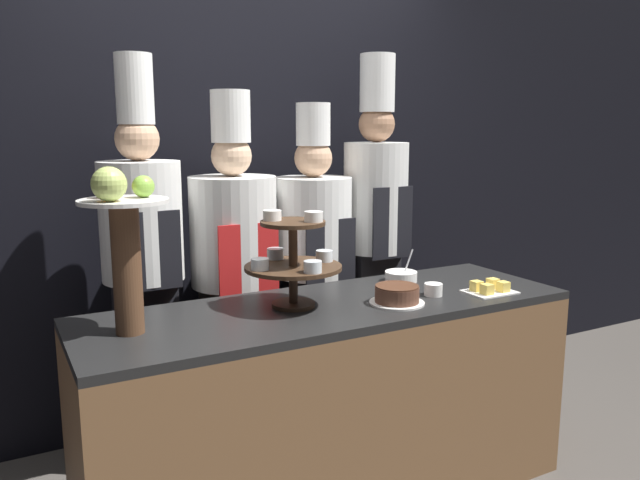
% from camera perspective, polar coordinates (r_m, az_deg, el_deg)
% --- Properties ---
extents(wall_back, '(10.00, 0.06, 2.80)m').
position_cam_1_polar(wall_back, '(3.39, -7.40, 7.23)').
color(wall_back, black).
rests_on(wall_back, ground_plane).
extents(buffet_counter, '(2.05, 0.65, 0.86)m').
position_cam_1_polar(buffet_counter, '(2.72, 1.04, -14.59)').
color(buffet_counter, brown).
rests_on(buffet_counter, ground_plane).
extents(tiered_stand, '(0.39, 0.39, 0.39)m').
position_cam_1_polar(tiered_stand, '(2.49, -2.47, -1.60)').
color(tiered_stand, '#3D2819').
rests_on(tiered_stand, buffet_counter).
extents(fruit_pedestal, '(0.30, 0.30, 0.59)m').
position_cam_1_polar(fruit_pedestal, '(2.23, -17.58, 0.57)').
color(fruit_pedestal, brown).
rests_on(fruit_pedestal, buffet_counter).
extents(cake_round, '(0.23, 0.23, 0.08)m').
position_cam_1_polar(cake_round, '(2.58, 7.05, -5.01)').
color(cake_round, white).
rests_on(cake_round, buffet_counter).
extents(cup_white, '(0.08, 0.08, 0.05)m').
position_cam_1_polar(cup_white, '(2.73, 10.32, -4.48)').
color(cup_white, white).
rests_on(cup_white, buffet_counter).
extents(cake_square_tray, '(0.21, 0.16, 0.05)m').
position_cam_1_polar(cake_square_tray, '(2.83, 15.26, -4.28)').
color(cake_square_tray, white).
rests_on(cake_square_tray, buffet_counter).
extents(serving_bowl_far, '(0.15, 0.15, 0.15)m').
position_cam_1_polar(serving_bowl_far, '(2.95, 7.42, -3.31)').
color(serving_bowl_far, white).
rests_on(serving_bowl_far, buffet_counter).
extents(chef_left, '(0.36, 0.36, 1.88)m').
position_cam_1_polar(chef_left, '(2.89, -15.86, -1.48)').
color(chef_left, black).
rests_on(chef_left, ground_plane).
extents(chef_center_left, '(0.41, 0.41, 1.74)m').
position_cam_1_polar(chef_center_left, '(3.02, -7.85, -2.06)').
color(chef_center_left, '#38332D').
rests_on(chef_center_left, ground_plane).
extents(chef_center_right, '(0.39, 0.39, 1.69)m').
position_cam_1_polar(chef_center_right, '(3.20, -0.60, -1.55)').
color(chef_center_right, black).
rests_on(chef_center_right, ground_plane).
extents(chef_right, '(0.34, 0.34, 1.95)m').
position_cam_1_polar(chef_right, '(3.36, 5.08, 1.53)').
color(chef_right, '#28282D').
rests_on(chef_right, ground_plane).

